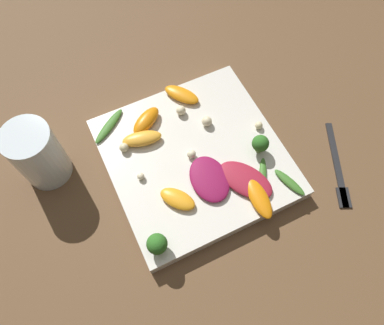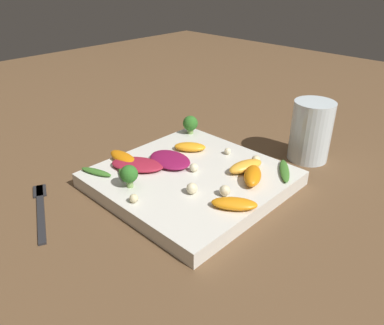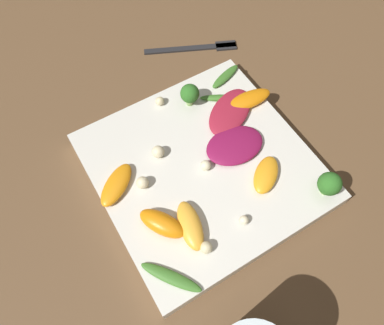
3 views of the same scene
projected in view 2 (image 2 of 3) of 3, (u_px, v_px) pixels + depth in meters
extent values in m
plane|color=brown|center=(191.00, 185.00, 0.66)|extent=(2.40, 2.40, 0.00)
cube|color=silver|center=(191.00, 179.00, 0.66)|extent=(0.29, 0.29, 0.03)
cylinder|color=silver|center=(311.00, 131.00, 0.73)|extent=(0.08, 0.08, 0.12)
cube|color=#262628|center=(41.00, 211.00, 0.59)|extent=(0.16, 0.08, 0.01)
cube|color=#262628|center=(40.00, 190.00, 0.64)|extent=(0.04, 0.03, 0.01)
ellipsoid|color=maroon|center=(170.00, 160.00, 0.68)|extent=(0.09, 0.07, 0.01)
ellipsoid|color=maroon|center=(138.00, 165.00, 0.67)|extent=(0.11, 0.09, 0.01)
ellipsoid|color=#FCAD33|center=(246.00, 166.00, 0.65)|extent=(0.04, 0.07, 0.02)
ellipsoid|color=orange|center=(190.00, 147.00, 0.73)|extent=(0.07, 0.06, 0.01)
ellipsoid|color=orange|center=(253.00, 176.00, 0.62)|extent=(0.06, 0.07, 0.02)
ellipsoid|color=orange|center=(124.00, 158.00, 0.68)|extent=(0.08, 0.04, 0.01)
ellipsoid|color=orange|center=(234.00, 204.00, 0.56)|extent=(0.07, 0.06, 0.01)
cylinder|color=#84AD5B|center=(190.00, 130.00, 0.80)|extent=(0.01, 0.01, 0.01)
sphere|color=#2D6B23|center=(190.00, 123.00, 0.79)|extent=(0.03, 0.03, 0.03)
cylinder|color=#84AD5B|center=(130.00, 182.00, 0.61)|extent=(0.01, 0.01, 0.02)
sphere|color=#2D6B23|center=(129.00, 174.00, 0.60)|extent=(0.03, 0.03, 0.03)
ellipsoid|color=#3D7528|center=(284.00, 171.00, 0.65)|extent=(0.06, 0.07, 0.01)
ellipsoid|color=#3D7528|center=(96.00, 172.00, 0.65)|extent=(0.06, 0.03, 0.01)
ellipsoid|color=#3D7528|center=(122.00, 171.00, 0.65)|extent=(0.06, 0.05, 0.01)
sphere|color=beige|center=(225.00, 191.00, 0.58)|extent=(0.02, 0.02, 0.02)
sphere|color=beige|center=(192.00, 188.00, 0.59)|extent=(0.02, 0.02, 0.02)
sphere|color=beige|center=(228.00, 151.00, 0.71)|extent=(0.01, 0.01, 0.01)
sphere|color=beige|center=(256.00, 160.00, 0.68)|extent=(0.02, 0.02, 0.02)
sphere|color=beige|center=(133.00, 198.00, 0.57)|extent=(0.01, 0.01, 0.01)
sphere|color=beige|center=(192.00, 167.00, 0.65)|extent=(0.02, 0.02, 0.02)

